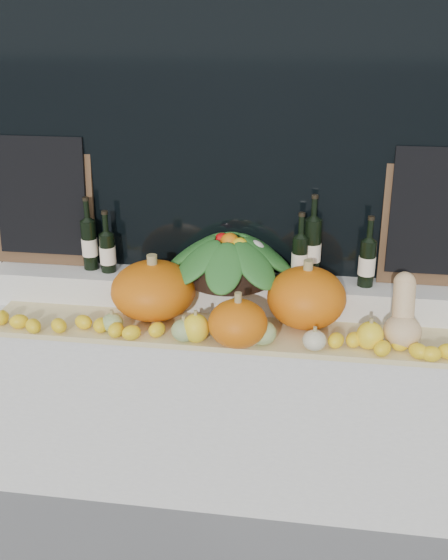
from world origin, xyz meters
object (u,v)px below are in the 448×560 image
Objects in this scene: pumpkin_left at (153,290)px; butternut_squash at (403,317)px; wine_bottle_tall at (312,249)px; pumpkin_right at (306,298)px; produce_bowl at (230,257)px.

butternut_squash is at bearing -5.57° from pumpkin_left.
pumpkin_right is at bearing -93.44° from wine_bottle_tall.
butternut_squash is at bearing -39.70° from wine_bottle_tall.
wine_bottle_tall is at bearing 17.17° from pumpkin_left.
butternut_squash is (1.08, -0.11, -0.01)m from pumpkin_left.
produce_bowl is (0.32, 0.17, 0.11)m from pumpkin_left.
pumpkin_right is 1.17× the size of butternut_squash.
wine_bottle_tall reaches higher than pumpkin_right.
pumpkin_left is at bearing 174.43° from butternut_squash.
pumpkin_right is at bearing 164.23° from butternut_squash.
butternut_squash is 0.47× the size of produce_bowl.
butternut_squash reaches higher than pumpkin_right.
wine_bottle_tall is (-0.39, 0.32, 0.16)m from butternut_squash.
wine_bottle_tall reaches higher than produce_bowl.
butternut_squash reaches higher than pumpkin_left.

